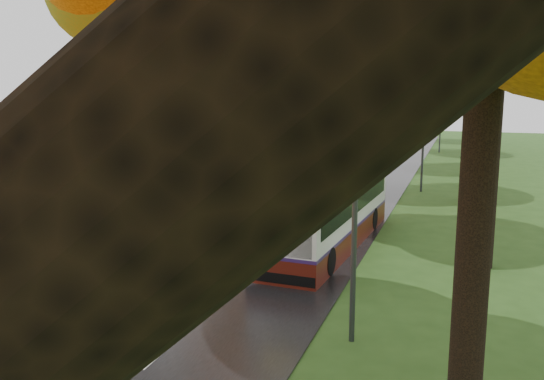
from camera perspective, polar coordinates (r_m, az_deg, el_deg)
The scene contains 14 objects.
road at distance 31.96m, azimuth 6.31°, elevation -1.23°, with size 6.50×90.00×0.04m, color black.
centre_line at distance 31.96m, azimuth 6.31°, elevation -1.19°, with size 0.12×90.00×0.01m, color silver.
leaf_verge at distance 34.97m, azimuth -8.24°, elevation -0.29°, with size 12.00×90.00×0.02m, color #97390D.
leaf_drift at distance 32.73m, azimuth 1.09°, elevation -0.85°, with size 0.90×90.00×0.01m, color orange.
trees_left at distance 35.62m, azimuth -4.38°, elevation 15.36°, with size 9.20×74.00×13.88m.
trees_right at distance 32.68m, azimuth 20.32°, elevation 15.50°, with size 9.30×74.20×13.96m.
bollard_row at distance 15.86m, azimuth -25.01°, elevation -13.42°, with size 0.11×23.51×0.52m.
streetlamp_near at distance 13.97m, azimuth 7.33°, elevation 3.36°, with size 2.45×0.18×8.00m.
streetlamp_mid at distance 35.74m, azimuth 14.46°, elevation 7.32°, with size 2.45×0.18×8.00m.
streetlamp_far at distance 57.69m, azimuth 16.20°, elevation 8.26°, with size 2.45×0.18×8.00m.
bus at distance 23.10m, azimuth 5.62°, elevation -1.90°, with size 3.09×10.83×2.82m.
car_white at distance 39.56m, azimuth 5.58°, elevation 1.97°, with size 1.49×3.71×1.26m, color silver.
car_silver at distance 41.55m, azimuth 6.02°, elevation 2.35°, with size 1.31×3.77×1.24m, color #ABADB3.
car_dark at distance 51.70m, azimuth 8.60°, elevation 3.82°, with size 1.66×4.08×1.19m, color black.
Camera 1 is at (6.69, -5.60, 6.39)m, focal length 38.00 mm.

